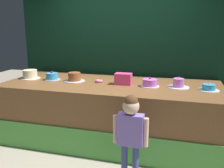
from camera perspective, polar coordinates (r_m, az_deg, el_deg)
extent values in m
plane|color=#ADA38E|center=(3.55, -3.45, -17.04)|extent=(12.00, 12.00, 0.00)
cube|color=brown|center=(3.94, -0.29, -6.43)|extent=(3.35, 1.36, 0.93)
cube|color=#59B24C|center=(3.44, -3.55, -14.11)|extent=(3.35, 0.02, 0.42)
cube|color=black|center=(4.48, 2.50, 10.05)|extent=(3.95, 0.08, 3.09)
cylinder|color=#3F4C8C|center=(3.02, 2.90, -17.69)|extent=(0.07, 0.07, 0.47)
cylinder|color=#3F4C8C|center=(3.00, 5.47, -17.98)|extent=(0.07, 0.07, 0.47)
cube|color=#8C72D8|center=(2.82, 4.32, -10.53)|extent=(0.29, 0.13, 0.36)
cylinder|color=beige|center=(2.86, 0.82, -10.43)|extent=(0.06, 0.06, 0.33)
cylinder|color=beige|center=(2.80, 7.90, -11.11)|extent=(0.06, 0.06, 0.33)
sphere|color=beige|center=(2.72, 4.42, -5.18)|extent=(0.19, 0.19, 0.19)
sphere|color=brown|center=(2.70, 4.44, -4.14)|extent=(0.16, 0.16, 0.16)
cube|color=#EA4187|center=(3.73, 2.65, 1.20)|extent=(0.25, 0.17, 0.17)
torus|color=pink|center=(3.90, -3.05, 0.71)|extent=(0.12, 0.12, 0.04)
cylinder|color=white|center=(4.40, -18.43, 1.29)|extent=(0.33, 0.33, 0.01)
cylinder|color=beige|center=(4.39, -18.50, 2.23)|extent=(0.24, 0.24, 0.14)
cylinder|color=silver|center=(4.20, -13.73, 1.05)|extent=(0.27, 0.27, 0.01)
cylinder|color=#3399D8|center=(4.19, -13.77, 1.80)|extent=(0.19, 0.19, 0.10)
sphere|color=red|center=(4.18, -13.82, 2.73)|extent=(0.03, 0.03, 0.03)
cylinder|color=silver|center=(4.02, -8.70, 0.73)|extent=(0.33, 0.33, 0.01)
cylinder|color=brown|center=(4.00, -8.73, 1.73)|extent=(0.20, 0.20, 0.13)
cylinder|color=silver|center=(3.66, 8.76, -0.49)|extent=(0.28, 0.28, 0.01)
cylinder|color=#CC66D8|center=(3.64, 8.79, 0.36)|extent=(0.21, 0.21, 0.10)
sphere|color=red|center=(3.63, 8.82, 1.37)|extent=(0.03, 0.03, 0.03)
cylinder|color=white|center=(3.68, 15.14, -0.71)|extent=(0.31, 0.31, 0.01)
cylinder|color=#CC66D8|center=(3.66, 15.20, 0.30)|extent=(0.15, 0.15, 0.12)
cone|color=#F2E566|center=(3.65, 15.28, 1.53)|extent=(0.02, 0.02, 0.04)
cylinder|color=white|center=(3.64, 21.53, -1.33)|extent=(0.28, 0.28, 0.01)
cylinder|color=#3399D8|center=(3.63, 21.58, -0.66)|extent=(0.18, 0.18, 0.08)
cone|color=#F2E566|center=(3.62, 21.66, 0.20)|extent=(0.02, 0.02, 0.03)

